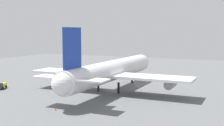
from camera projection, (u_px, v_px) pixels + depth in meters
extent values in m
plane|color=slate|center=(112.00, 91.00, 93.00)|extent=(236.48, 236.48, 0.00)
cylinder|color=silver|center=(112.00, 71.00, 92.32)|extent=(53.41, 6.24, 6.24)
sphere|color=silver|center=(141.00, 62.00, 116.34)|extent=(6.12, 6.12, 6.12)
sphere|color=silver|center=(63.00, 84.00, 68.30)|extent=(5.30, 5.30, 5.30)
cube|color=#19389E|center=(72.00, 48.00, 71.28)|extent=(7.48, 0.50, 9.98)
cube|color=silver|center=(88.00, 80.00, 68.97)|extent=(4.81, 9.36, 0.36)
cube|color=silver|center=(53.00, 77.00, 73.19)|extent=(4.81, 9.36, 0.36)
cube|color=silver|center=(152.00, 78.00, 84.22)|extent=(9.08, 23.62, 0.70)
cube|color=silver|center=(70.00, 72.00, 95.82)|extent=(9.08, 23.62, 0.70)
cylinder|color=gray|center=(141.00, 82.00, 86.80)|extent=(4.99, 2.62, 2.62)
cylinder|color=gray|center=(170.00, 84.00, 83.09)|extent=(4.99, 2.62, 2.62)
cylinder|color=gray|center=(81.00, 77.00, 95.39)|extent=(4.99, 2.62, 2.62)
cylinder|color=gray|center=(59.00, 76.00, 99.09)|extent=(4.99, 2.62, 2.62)
cylinder|color=black|center=(132.00, 78.00, 108.20)|extent=(0.70, 0.70, 3.32)
cylinder|color=black|center=(119.00, 88.00, 88.97)|extent=(0.70, 0.70, 3.32)
cylinder|color=black|center=(98.00, 86.00, 91.88)|extent=(0.70, 0.70, 3.32)
cube|color=yellow|center=(2.00, 85.00, 96.86)|extent=(3.37, 2.86, 1.24)
cylinder|color=black|center=(3.00, 88.00, 94.77)|extent=(1.04, 0.65, 1.01)
cylinder|color=black|center=(0.00, 87.00, 97.56)|extent=(1.04, 0.65, 1.01)
cylinder|color=black|center=(6.00, 87.00, 97.47)|extent=(1.04, 0.65, 1.01)
cone|color=orange|center=(137.00, 78.00, 117.61)|extent=(0.41, 0.41, 0.58)
cone|color=orange|center=(55.00, 109.00, 69.98)|extent=(0.52, 0.52, 0.74)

